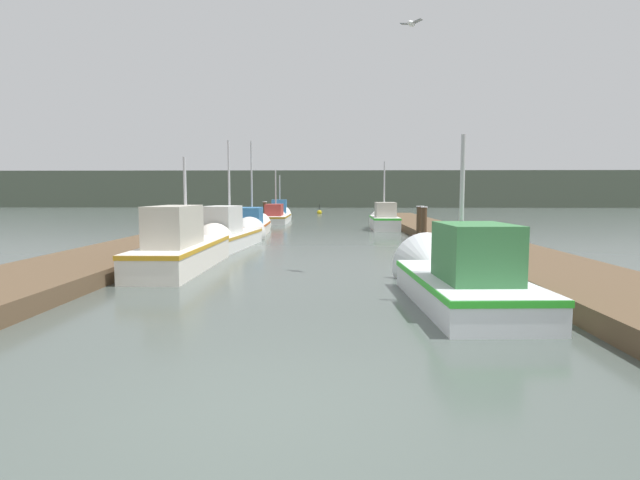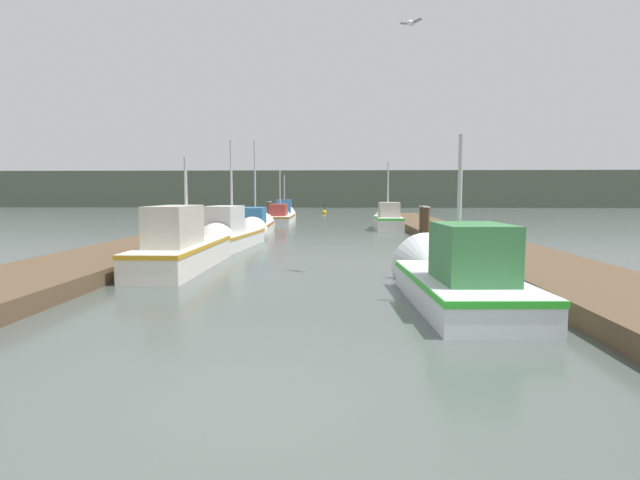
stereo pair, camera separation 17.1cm
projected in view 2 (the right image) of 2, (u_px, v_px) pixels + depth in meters
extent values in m
plane|color=#47514C|center=(255.00, 414.00, 4.42)|extent=(200.00, 200.00, 0.00)
cube|color=brown|center=(187.00, 236.00, 20.53)|extent=(2.70, 40.00, 0.35)
cube|color=brown|center=(457.00, 237.00, 20.12)|extent=(2.70, 40.00, 0.35)
cube|color=#4C5647|center=(334.00, 189.00, 73.38)|extent=(120.00, 16.00, 4.88)
cube|color=silver|center=(462.00, 291.00, 8.61)|extent=(1.83, 4.07, 0.53)
cube|color=green|center=(462.00, 279.00, 8.59)|extent=(1.87, 4.11, 0.10)
cone|color=silver|center=(430.00, 269.00, 11.04)|extent=(1.61, 0.96, 1.57)
cube|color=#387A42|center=(472.00, 252.00, 8.05)|extent=(1.15, 1.55, 0.93)
cylinder|color=#B2B2B7|center=(459.00, 204.00, 8.77)|extent=(0.08, 0.08, 2.44)
cube|color=silver|center=(183.00, 256.00, 12.90)|extent=(1.36, 5.01, 0.66)
cube|color=#C68D1E|center=(183.00, 245.00, 12.87)|extent=(1.39, 5.04, 0.10)
cone|color=silver|center=(212.00, 244.00, 15.90)|extent=(1.29, 1.03, 1.29)
cube|color=#B2AD9E|center=(174.00, 226.00, 12.20)|extent=(0.92, 2.07, 0.98)
cylinder|color=#B2B2B7|center=(186.00, 200.00, 13.14)|extent=(0.08, 0.08, 2.23)
cube|color=silver|center=(229.00, 240.00, 17.91)|extent=(1.85, 4.64, 0.53)
cube|color=#BE8C2A|center=(229.00, 234.00, 17.89)|extent=(1.89, 4.67, 0.10)
cone|color=silver|center=(250.00, 234.00, 20.58)|extent=(1.45, 1.02, 1.37)
cube|color=silver|center=(224.00, 220.00, 17.28)|extent=(1.14, 1.80, 0.97)
cylinder|color=#B2B2B7|center=(231.00, 186.00, 18.06)|extent=(0.08, 0.08, 3.30)
cube|color=silver|center=(255.00, 229.00, 23.07)|extent=(1.59, 5.24, 0.53)
cube|color=#C7581A|center=(254.00, 225.00, 23.05)|extent=(1.62, 5.27, 0.10)
cone|color=silver|center=(262.00, 225.00, 26.16)|extent=(1.33, 1.09, 1.29)
cube|color=#2D6699|center=(253.00, 216.00, 22.36)|extent=(1.13, 2.04, 0.77)
cylinder|color=#B2B2B7|center=(255.00, 182.00, 23.25)|extent=(0.08, 0.08, 3.82)
cube|color=silver|center=(388.00, 223.00, 26.46)|extent=(1.38, 3.89, 0.70)
cube|color=green|center=(388.00, 218.00, 26.43)|extent=(1.41, 3.92, 0.10)
cone|color=silver|center=(385.00, 221.00, 28.78)|extent=(1.27, 0.82, 1.26)
cube|color=#B2AD9E|center=(389.00, 210.00, 25.91)|extent=(1.04, 1.58, 0.76)
cylinder|color=#B2B2B7|center=(388.00, 189.00, 26.58)|extent=(0.08, 0.08, 2.91)
cube|color=silver|center=(280.00, 219.00, 32.52)|extent=(1.74, 5.15, 0.50)
cube|color=#A47211|center=(279.00, 216.00, 32.51)|extent=(1.77, 5.18, 0.10)
cone|color=silver|center=(284.00, 217.00, 35.73)|extent=(1.62, 1.34, 1.60)
cube|color=#99332D|center=(278.00, 210.00, 31.83)|extent=(1.04, 2.01, 0.73)
cylinder|color=#B2B2B7|center=(280.00, 192.00, 32.74)|extent=(0.08, 0.08, 2.95)
cube|color=silver|center=(284.00, 216.00, 36.93)|extent=(1.54, 4.05, 0.46)
cube|color=#BE3333|center=(284.00, 214.00, 36.91)|extent=(1.58, 4.08, 0.10)
cone|color=silver|center=(286.00, 215.00, 39.42)|extent=(1.32, 1.08, 1.27)
cube|color=#2D6699|center=(284.00, 206.00, 36.36)|extent=(1.12, 1.38, 0.99)
cylinder|color=#B2B2B7|center=(284.00, 194.00, 37.07)|extent=(0.08, 0.08, 2.79)
cylinder|color=#473523|center=(423.00, 224.00, 20.60)|extent=(0.29, 0.29, 1.38)
cylinder|color=silver|center=(423.00, 206.00, 20.53)|extent=(0.33, 0.33, 0.04)
cylinder|color=#473523|center=(269.00, 211.00, 35.70)|extent=(0.29, 0.29, 1.29)
cylinder|color=silver|center=(269.00, 202.00, 35.64)|extent=(0.33, 0.33, 0.04)
cylinder|color=#473523|center=(426.00, 226.00, 19.14)|extent=(0.22, 0.22, 1.39)
cylinder|color=silver|center=(427.00, 207.00, 19.07)|extent=(0.26, 0.26, 0.04)
sphere|color=gold|center=(324.00, 212.00, 46.40)|extent=(0.45, 0.45, 0.45)
cylinder|color=black|center=(324.00, 207.00, 46.35)|extent=(0.06, 0.06, 0.50)
ellipsoid|color=white|center=(411.00, 23.00, 11.57)|extent=(0.28, 0.31, 0.12)
cube|color=gray|center=(417.00, 21.00, 11.48)|extent=(0.29, 0.26, 0.07)
cube|color=gray|center=(406.00, 24.00, 11.66)|extent=(0.29, 0.26, 0.07)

